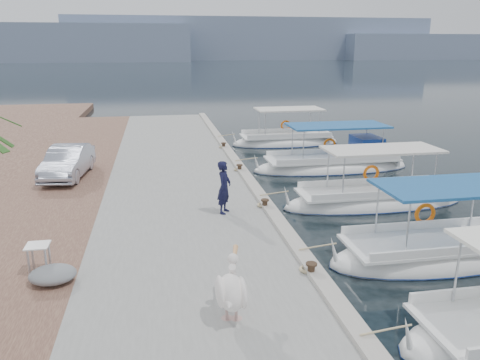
# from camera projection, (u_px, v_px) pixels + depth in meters

# --- Properties ---
(ground) EXTENTS (400.00, 400.00, 0.00)m
(ground) POSITION_uv_depth(u_px,v_px,m) (286.00, 238.00, 14.97)
(ground) COLOR black
(ground) RESTS_ON ground
(concrete_quay) EXTENTS (6.00, 40.00, 0.50)m
(concrete_quay) POSITION_uv_depth(u_px,v_px,m) (182.00, 190.00, 19.12)
(concrete_quay) COLOR gray
(concrete_quay) RESTS_ON ground
(quay_curb) EXTENTS (0.44, 40.00, 0.12)m
(quay_curb) POSITION_uv_depth(u_px,v_px,m) (249.00, 179.00, 19.51)
(quay_curb) COLOR #A6A094
(quay_curb) RESTS_ON concrete_quay
(cobblestone_strip) EXTENTS (4.00, 40.00, 0.50)m
(cobblestone_strip) POSITION_uv_depth(u_px,v_px,m) (54.00, 196.00, 18.28)
(cobblestone_strip) COLOR brown
(cobblestone_strip) RESTS_ON ground
(distant_hills) EXTENTS (330.00, 60.00, 18.00)m
(distant_hills) POSITION_uv_depth(u_px,v_px,m) (229.00, 42.00, 208.53)
(distant_hills) COLOR gray
(distant_hills) RESTS_ON ground
(fishing_caique_b) EXTENTS (6.26, 2.34, 2.83)m
(fishing_caique_b) POSITION_uv_depth(u_px,v_px,m) (433.00, 256.00, 13.38)
(fishing_caique_b) COLOR white
(fishing_caique_b) RESTS_ON ground
(fishing_caique_c) EXTENTS (7.21, 2.10, 2.83)m
(fishing_caique_c) POSITION_uv_depth(u_px,v_px,m) (373.00, 202.00, 18.02)
(fishing_caique_c) COLOR white
(fishing_caique_c) RESTS_ON ground
(fishing_caique_d) EXTENTS (7.96, 2.49, 2.83)m
(fishing_caique_d) POSITION_uv_depth(u_px,v_px,m) (333.00, 166.00, 23.28)
(fishing_caique_d) COLOR white
(fishing_caique_d) RESTS_ON ground
(fishing_caique_e) EXTENTS (6.78, 2.40, 2.83)m
(fishing_caique_e) POSITION_uv_depth(u_px,v_px,m) (286.00, 142.00, 29.21)
(fishing_caique_e) COLOR white
(fishing_caique_e) RESTS_ON ground
(mooring_bollards) EXTENTS (0.28, 20.28, 0.33)m
(mooring_bollards) POSITION_uv_depth(u_px,v_px,m) (265.00, 203.00, 16.14)
(mooring_bollards) COLOR black
(mooring_bollards) RESTS_ON concrete_quay
(pelican) EXTENTS (0.76, 1.64, 1.27)m
(pelican) POSITION_uv_depth(u_px,v_px,m) (231.00, 290.00, 9.46)
(pelican) COLOR tan
(pelican) RESTS_ON concrete_quay
(fisherman) EXTENTS (0.68, 0.77, 1.78)m
(fisherman) POSITION_uv_depth(u_px,v_px,m) (224.00, 187.00, 15.54)
(fisherman) COLOR black
(fisherman) RESTS_ON concrete_quay
(parked_car) EXTENTS (1.85, 4.18, 1.34)m
(parked_car) POSITION_uv_depth(u_px,v_px,m) (68.00, 162.00, 19.90)
(parked_car) COLOR #A0A6B7
(parked_car) RESTS_ON cobblestone_strip
(tarp_bundle) EXTENTS (1.10, 0.90, 0.40)m
(tarp_bundle) POSITION_uv_depth(u_px,v_px,m) (53.00, 275.00, 11.07)
(tarp_bundle) COLOR slate
(tarp_bundle) RESTS_ON cobblestone_strip
(folding_table) EXTENTS (0.55, 0.55, 0.73)m
(folding_table) POSITION_uv_depth(u_px,v_px,m) (38.00, 253.00, 11.49)
(folding_table) COLOR silver
(folding_table) RESTS_ON cobblestone_strip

